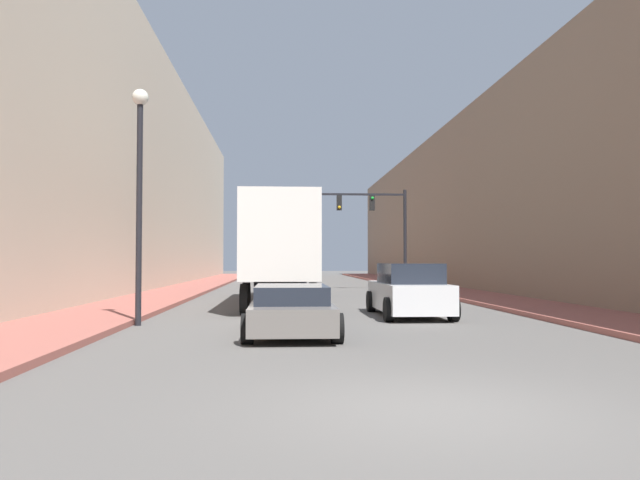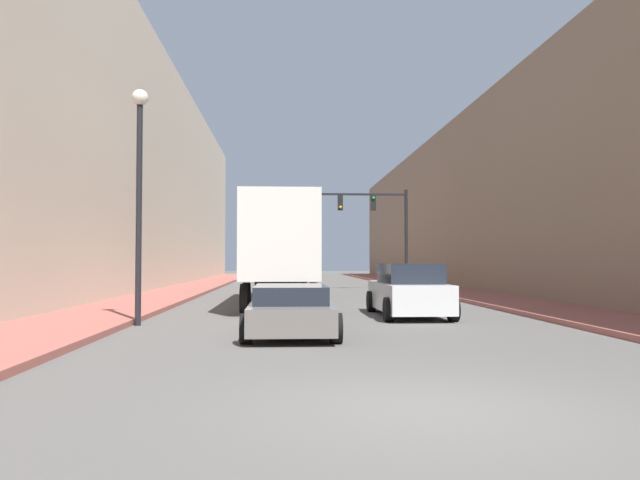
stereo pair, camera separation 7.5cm
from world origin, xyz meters
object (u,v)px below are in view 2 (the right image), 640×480
Objects in this scene: semi_truck at (281,247)px; traffic_signal_gantry at (382,220)px; suv_car at (409,291)px; street_lamp at (139,172)px; sedan_car at (290,310)px.

traffic_signal_gantry reaches higher than semi_truck.
semi_truck is 2.24× the size of traffic_signal_gantry.
suv_car is at bearing -96.40° from traffic_signal_gantry.
semi_truck is at bearing -118.07° from traffic_signal_gantry.
semi_truck is 9.65m from street_lamp.
traffic_signal_gantry is (6.01, 11.27, 1.87)m from semi_truck.
suv_car is 0.76× the size of street_lamp.
semi_truck is 2.78× the size of suv_car.
street_lamp is at bearing -116.11° from traffic_signal_gantry.
street_lamp reaches higher than suv_car.
traffic_signal_gantry is at bearing 75.53° from sedan_car.
street_lamp reaches higher than traffic_signal_gantry.
semi_truck is at bearing 91.54° from sedan_car.
suv_car is 0.81× the size of traffic_signal_gantry.
semi_truck is 2.13× the size of street_lamp.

